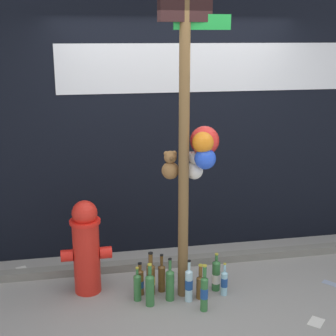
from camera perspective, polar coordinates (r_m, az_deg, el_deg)
name	(u,v)px	position (r m, az deg, el deg)	size (l,w,h in m)	color
ground_plane	(203,310)	(4.39, 4.10, -16.41)	(14.00, 14.00, 0.00)	gray
building_wall	(172,66)	(5.12, 0.45, 11.90)	(10.00, 0.21, 4.00)	black
curb_strip	(181,261)	(5.12, 1.56, -10.93)	(8.00, 0.12, 0.08)	slate
memorial_post	(192,126)	(4.10, 2.87, 4.94)	(0.60, 0.30, 2.77)	brown
fire_hydrant	(86,246)	(4.53, -9.63, -9.12)	(0.46, 0.28, 0.89)	red
bottle_0	(216,275)	(4.64, 5.69, -12.49)	(0.08, 0.08, 0.37)	#337038
bottle_1	(140,281)	(4.56, -3.31, -13.22)	(0.07, 0.07, 0.32)	brown
bottle_2	(137,286)	(4.47, -3.63, -13.77)	(0.07, 0.07, 0.32)	#337038
bottle_3	(189,284)	(4.44, 2.48, -13.54)	(0.07, 0.07, 0.40)	#B2DBEA
bottle_4	(162,277)	(4.60, -0.75, -12.70)	(0.07, 0.07, 0.37)	brown
bottle_5	(151,278)	(4.54, -2.05, -12.84)	(0.08, 0.08, 0.42)	brown
bottle_6	(170,284)	(4.45, 0.23, -13.49)	(0.08, 0.08, 0.41)	#337038
bottle_7	(150,289)	(4.37, -2.15, -14.02)	(0.08, 0.08, 0.40)	#337038
bottle_8	(204,292)	(4.30, 4.30, -14.40)	(0.07, 0.07, 0.43)	#337038
bottle_9	(224,282)	(4.58, 6.65, -13.23)	(0.06, 0.06, 0.32)	#93CCE0
bottle_10	(200,285)	(4.50, 3.82, -13.63)	(0.07, 0.07, 0.33)	brown
litter_0	(331,283)	(5.04, 18.64, -12.77)	(0.15, 0.08, 0.01)	#8C99B2
litter_1	(316,322)	(4.41, 17.08, -16.95)	(0.15, 0.11, 0.01)	silver
litter_2	(21,268)	(5.28, -16.92, -11.25)	(0.09, 0.10, 0.01)	silver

